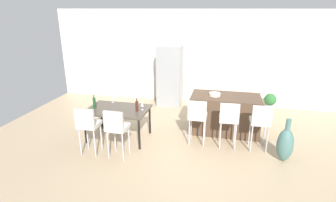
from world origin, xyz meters
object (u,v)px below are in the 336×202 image
object	(u,v)px
bar_chair_right	(261,120)
wine_glass_far	(112,97)
kitchen_island	(225,114)
bar_chair_left	(197,115)
potted_plant	(270,101)
fruit_bowl	(215,94)
dining_table	(118,111)
floor_vase	(285,144)
dining_chair_near	(88,123)
wine_glass_middle	(142,104)
dining_chair_far	(116,126)
wine_glass_left	(136,99)
bar_chair_middle	(229,118)
refrigerator	(170,76)
wine_bottle_right	(94,103)
wine_bottle_end	(137,106)

from	to	relation	value
bar_chair_right	wine_glass_far	size ratio (longest dim) A/B	6.03
kitchen_island	bar_chair_left	xyz separation A→B (m)	(-0.58, -0.82, 0.24)
potted_plant	fruit_bowl	bearing A→B (deg)	-132.21
dining_table	floor_vase	bearing A→B (deg)	-3.27
bar_chair_left	dining_table	size ratio (longest dim) A/B	0.76
wine_glass_far	dining_table	bearing A→B (deg)	-53.10
dining_chair_near	floor_vase	bearing A→B (deg)	8.99
wine_glass_middle	dining_chair_far	bearing A→B (deg)	-105.98
dining_chair_near	wine_glass_left	world-z (taller)	dining_chair_near
dining_table	dining_chair_far	size ratio (longest dim) A/B	1.32
dining_chair_near	floor_vase	distance (m)	3.98
bar_chair_middle	wine_glass_middle	size ratio (longest dim) A/B	6.03
bar_chair_middle	wine_glass_far	bearing A→B (deg)	174.36
refrigerator	bar_chair_middle	bearing A→B (deg)	-53.67
dining_chair_far	wine_bottle_right	distance (m)	1.14
bar_chair_left	wine_glass_middle	bearing A→B (deg)	-177.67
dining_chair_near	wine_glass_far	xyz separation A→B (m)	(0.02, 1.22, 0.17)
wine_bottle_right	dining_table	bearing A→B (deg)	7.90
kitchen_island	bar_chair_right	world-z (taller)	bar_chair_right
dining_chair_far	wine_bottle_end	xyz separation A→B (m)	(0.17, 0.78, 0.16)
dining_table	wine_glass_far	distance (m)	0.53
kitchen_island	dining_table	size ratio (longest dim) A/B	1.19
kitchen_island	refrigerator	world-z (taller)	refrigerator
kitchen_island	dining_chair_far	distance (m)	2.74
bar_chair_middle	dining_table	size ratio (longest dim) A/B	0.76
wine_glass_far	potted_plant	xyz separation A→B (m)	(3.97, 2.21, -0.55)
wine_glass_far	bar_chair_middle	bearing A→B (deg)	-5.64
dining_chair_near	wine_bottle_end	xyz separation A→B (m)	(0.79, 0.78, 0.16)
wine_bottle_right	wine_glass_far	distance (m)	0.52
dining_chair_near	wine_bottle_end	size ratio (longest dim) A/B	3.48
kitchen_island	bar_chair_right	size ratio (longest dim) A/B	1.57
wine_bottle_end	refrigerator	distance (m)	2.66
dining_chair_far	fruit_bowl	bearing A→B (deg)	43.40
wine_bottle_end	wine_glass_left	size ratio (longest dim) A/B	1.74
dining_table	dining_chair_far	distance (m)	0.88
dining_table	fruit_bowl	size ratio (longest dim) A/B	5.11
bar_chair_right	wine_bottle_right	world-z (taller)	wine_bottle_right
bar_chair_left	kitchen_island	bearing A→B (deg)	54.76
bar_chair_left	refrigerator	distance (m)	2.76
dining_chair_far	wine_bottle_right	bearing A→B (deg)	138.23
wine_glass_left	wine_glass_middle	xyz separation A→B (m)	(0.24, -0.31, 0.00)
kitchen_island	dining_chair_near	size ratio (longest dim) A/B	1.57
wine_bottle_end	wine_bottle_right	distance (m)	1.01
floor_vase	potted_plant	size ratio (longest dim) A/B	1.62
bar_chair_middle	wine_bottle_right	size ratio (longest dim) A/B	3.26
bar_chair_middle	floor_vase	world-z (taller)	bar_chair_middle
wine_glass_middle	wine_bottle_right	bearing A→B (deg)	-172.74
dining_table	refrigerator	size ratio (longest dim) A/B	0.75
dining_table	wine_bottle_end	bearing A→B (deg)	-5.28
bar_chair_right	floor_vase	size ratio (longest dim) A/B	1.17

